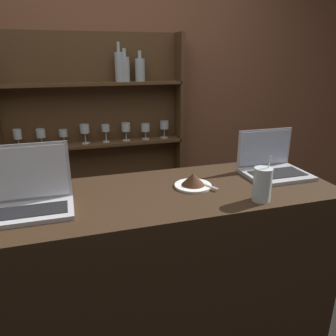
# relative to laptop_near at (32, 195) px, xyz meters

# --- Properties ---
(bar_counter) EXTENTS (1.75, 0.58, 1.06)m
(bar_counter) POSITION_rel_laptop_near_xyz_m (0.47, 0.02, -0.59)
(bar_counter) COLOR black
(bar_counter) RESTS_ON ground_plane
(back_wall) EXTENTS (7.00, 0.06, 2.70)m
(back_wall) POSITION_rel_laptop_near_xyz_m (0.47, 1.35, 0.23)
(back_wall) COLOR brown
(back_wall) RESTS_ON ground_plane
(back_shelf) EXTENTS (1.38, 0.18, 1.81)m
(back_shelf) POSITION_rel_laptop_near_xyz_m (0.36, 1.27, -0.17)
(back_shelf) COLOR brown
(back_shelf) RESTS_ON ground_plane
(laptop_near) EXTENTS (0.30, 0.20, 0.26)m
(laptop_near) POSITION_rel_laptop_near_xyz_m (0.00, 0.00, 0.00)
(laptop_near) COLOR #ADADB2
(laptop_near) RESTS_ON bar_counter
(laptop_far) EXTENTS (0.32, 0.25, 0.22)m
(laptop_far) POSITION_rel_laptop_near_xyz_m (1.15, 0.09, -0.02)
(laptop_far) COLOR #ADADB2
(laptop_far) RESTS_ON bar_counter
(cake_plate) EXTENTS (0.18, 0.18, 0.07)m
(cake_plate) POSITION_rel_laptop_near_xyz_m (0.69, 0.04, -0.03)
(cake_plate) COLOR white
(cake_plate) RESTS_ON bar_counter
(water_glass) EXTENTS (0.08, 0.08, 0.19)m
(water_glass) POSITION_rel_laptop_near_xyz_m (0.91, -0.19, 0.01)
(water_glass) COLOR silver
(water_glass) RESTS_ON bar_counter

